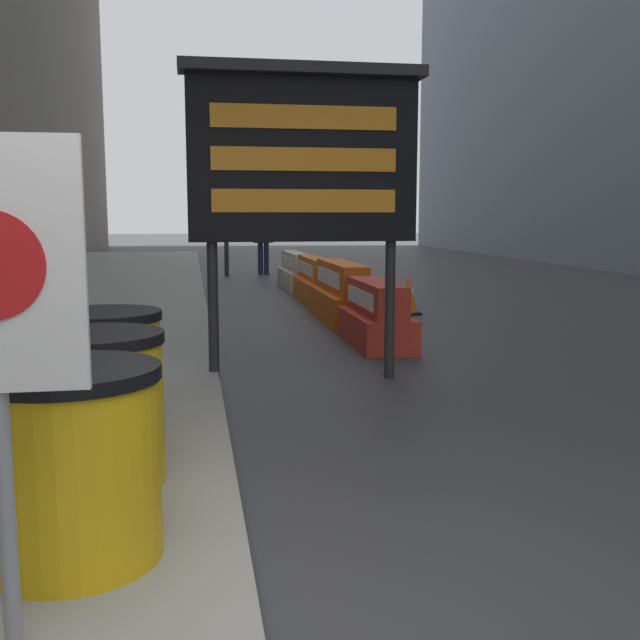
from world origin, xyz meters
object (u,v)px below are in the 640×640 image
barrel_drum_back (104,374)px  traffic_light_near_curb (225,155)px  jersey_barrier_cream (295,272)px  traffic_cone_near (408,295)px  barrel_drum_middle (94,409)px  message_board (303,157)px  pedestrian_worker (263,236)px  jersey_barrier_red_striped (376,317)px  jersey_barrier_orange_near (314,282)px  barrel_drum_foreground (72,463)px  jersey_barrier_orange_far (341,295)px

barrel_drum_back → traffic_light_near_curb: size_ratio=0.20×
jersey_barrier_cream → traffic_cone_near: 4.81m
barrel_drum_middle → traffic_cone_near: size_ratio=1.29×
message_board → pedestrian_worker: 12.98m
barrel_drum_back → barrel_drum_middle: bearing=-87.1°
barrel_drum_middle → traffic_cone_near: bearing=61.9°
jersey_barrier_red_striped → traffic_cone_near: bearing=65.8°
message_board → jersey_barrier_red_striped: message_board is taller
barrel_drum_back → jersey_barrier_orange_near: barrel_drum_back is taller
barrel_drum_middle → traffic_cone_near: barrel_drum_middle is taller
jersey_barrier_cream → message_board: bearing=-97.3°
message_board → jersey_barrier_orange_near: 6.85m
barrel_drum_foreground → message_board: bearing=67.7°
barrel_drum_foreground → jersey_barrier_cream: (2.73, 12.98, -0.21)m
jersey_barrier_orange_near → jersey_barrier_orange_far: bearing=-90.0°
pedestrian_worker → barrel_drum_foreground: bearing=46.9°
jersey_barrier_red_striped → jersey_barrier_orange_near: size_ratio=0.82×
jersey_barrier_red_striped → jersey_barrier_cream: size_ratio=0.78×
jersey_barrier_cream → pedestrian_worker: pedestrian_worker is taller
barrel_drum_back → traffic_cone_near: size_ratio=1.29×
traffic_cone_near → traffic_light_near_curb: size_ratio=0.15×
jersey_barrier_orange_far → jersey_barrier_orange_near: bearing=90.0°
barrel_drum_middle → pedestrian_worker: bearing=81.3°
traffic_light_near_curb → jersey_barrier_red_striped: bearing=-82.9°
jersey_barrier_cream → traffic_light_near_curb: 4.50m
traffic_light_near_curb → jersey_barrier_orange_near: bearing=-77.6°
barrel_drum_middle → jersey_barrier_red_striped: barrel_drum_middle is taller
barrel_drum_middle → jersey_barrier_orange_far: bearing=68.2°
barrel_drum_back → jersey_barrier_orange_far: size_ratio=0.39×
barrel_drum_middle → traffic_light_near_curb: bearing=84.7°
pedestrian_worker → barrel_drum_back: bearing=45.7°
jersey_barrier_red_striped → traffic_cone_near: 2.92m
barrel_drum_foreground → barrel_drum_middle: 0.91m
barrel_drum_middle → traffic_light_near_curb: (1.44, 15.37, 2.53)m
message_board → traffic_cone_near: size_ratio=4.53×
jersey_barrier_cream → jersey_barrier_red_striped: bearing=-90.0°
barrel_drum_foreground → barrel_drum_back: same height
barrel_drum_middle → barrel_drum_back: (-0.05, 0.91, 0.00)m
barrel_drum_foreground → jersey_barrier_cream: size_ratio=0.39×
barrel_drum_middle → message_board: 3.64m
barrel_drum_foreground → barrel_drum_middle: size_ratio=1.00×
traffic_cone_near → pedestrian_worker: size_ratio=0.37×
message_board → barrel_drum_back: bearing=-129.5°
barrel_drum_middle → traffic_light_near_curb: traffic_light_near_curb is taller
pedestrian_worker → jersey_barrier_red_striped: bearing=56.8°
barrel_drum_foreground → traffic_cone_near: (3.93, 8.31, -0.23)m
barrel_drum_back → jersey_barrier_cream: size_ratio=0.39×
jersey_barrier_orange_far → traffic_light_near_curb: traffic_light_near_curb is taller
barrel_drum_foreground → barrel_drum_middle: bearing=91.1°
barrel_drum_back → pedestrian_worker: bearing=80.6°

